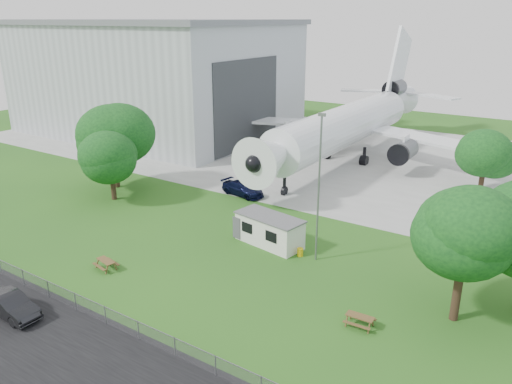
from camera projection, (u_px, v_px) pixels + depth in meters
The scene contains 16 objects.
ground at pixel (190, 263), 40.44m from camera, with size 160.00×160.00×0.00m, color #35721E.
asphalt_strip at pixel (50, 346), 30.19m from camera, with size 120.00×8.00×0.02m, color black.
concrete_apron at pixel (366, 159), 70.36m from camera, with size 120.00×46.00×0.03m, color #B7B7B2.
hangar at pixel (156, 76), 85.42m from camera, with size 43.00×31.00×18.55m.
airliner at pixel (349, 123), 67.97m from camera, with size 46.36×47.73×17.69m.
site_cabin at pixel (270, 230), 43.45m from camera, with size 6.93×3.70×2.62m.
picnic_west at pixel (107, 269), 39.52m from camera, with size 1.80×1.50×0.76m, color brown, non-canonical shape.
picnic_east at pixel (359, 326), 32.19m from camera, with size 1.80×1.50×0.76m, color brown, non-canonical shape.
fence at pixel (96, 319), 32.95m from camera, with size 58.00×0.04×1.30m, color gray.
lamp_mast at pixel (319, 191), 39.07m from camera, with size 0.16×0.16×12.00m, color slate.
tree_west_big at pixel (113, 138), 56.76m from camera, with size 8.82×8.82×10.27m.
tree_west_small at pixel (110, 155), 53.04m from camera, with size 6.00×6.00×8.04m.
tree_east_front at pixel (466, 231), 30.86m from camera, with size 7.08×7.08×9.87m.
tree_far_apron at pixel (485, 155), 54.03m from camera, with size 6.03×6.03×7.77m.
car_centre_sedan at pixel (11, 305), 33.07m from camera, with size 1.66×4.75×1.57m, color black.
car_apron_van at pixel (243, 189), 55.62m from camera, with size 2.13×5.24×1.52m, color black.
Camera 1 is at (24.43, -27.31, 18.83)m, focal length 35.00 mm.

